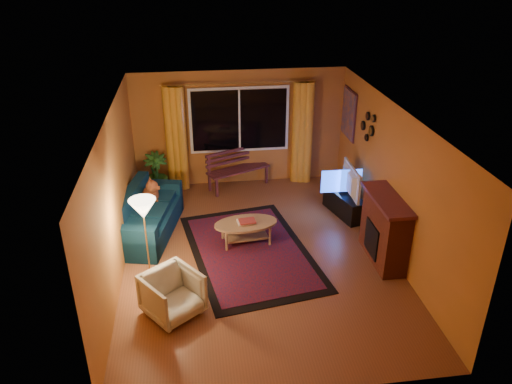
{
  "coord_description": "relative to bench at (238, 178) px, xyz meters",
  "views": [
    {
      "loc": [
        -1.0,
        -7.14,
        4.77
      ],
      "look_at": [
        0.0,
        0.3,
        1.05
      ],
      "focal_mm": 35.0,
      "sensor_mm": 36.0,
      "label": 1
    }
  ],
  "objects": [
    {
      "name": "rug",
      "position": [
        -0.07,
        -2.61,
        -0.2
      ],
      "size": [
        2.41,
        3.32,
        0.02
      ],
      "primitive_type": "cube",
      "rotation": [
        0.0,
        0.0,
        0.17
      ],
      "color": "maroon",
      "rests_on": "ground"
    },
    {
      "name": "armchair",
      "position": [
        -1.35,
        -4.07,
        0.16
      ],
      "size": [
        0.97,
        0.97,
        0.74
      ],
      "primitive_type": "imported",
      "rotation": [
        0.0,
        0.0,
        0.64
      ],
      "color": "beige",
      "rests_on": "ground"
    },
    {
      "name": "ceiling",
      "position": [
        0.07,
        -2.71,
        2.3
      ],
      "size": [
        4.5,
        6.0,
        0.02
      ],
      "primitive_type": "cube",
      "color": "white",
      "rests_on": "ground"
    },
    {
      "name": "curtain_left",
      "position": [
        -1.28,
        0.17,
        0.91
      ],
      "size": [
        0.36,
        0.36,
        2.24
      ],
      "primitive_type": "cylinder",
      "color": "#F5A32B",
      "rests_on": "ground"
    },
    {
      "name": "wall_left",
      "position": [
        -2.19,
        -2.71,
        1.04
      ],
      "size": [
        0.02,
        6.0,
        2.5
      ],
      "primitive_type": "cube",
      "color": "#BE712F",
      "rests_on": "ground"
    },
    {
      "name": "window",
      "position": [
        0.07,
        0.23,
        1.24
      ],
      "size": [
        2.0,
        0.02,
        1.3
      ],
      "primitive_type": "cube",
      "color": "black",
      "rests_on": "wall_back"
    },
    {
      "name": "coffee_table",
      "position": [
        -0.1,
        -2.3,
        -0.0
      ],
      "size": [
        1.22,
        1.22,
        0.41
      ],
      "primitive_type": "cylinder",
      "rotation": [
        0.0,
        0.0,
        0.1
      ],
      "color": "#A7805B",
      "rests_on": "ground"
    },
    {
      "name": "painting",
      "position": [
        2.29,
        -0.26,
        1.44
      ],
      "size": [
        0.04,
        0.76,
        0.96
      ],
      "primitive_type": "cube",
      "color": "#C65D12",
      "rests_on": "wall_right"
    },
    {
      "name": "potted_plant",
      "position": [
        -1.75,
        -0.08,
        0.24
      ],
      "size": [
        0.62,
        0.62,
        0.9
      ],
      "primitive_type": "imported",
      "rotation": [
        0.0,
        0.0,
        0.26
      ],
      "color": "#235B1E",
      "rests_on": "ground"
    },
    {
      "name": "floor",
      "position": [
        0.07,
        -2.71,
        -0.22
      ],
      "size": [
        4.5,
        6.0,
        0.02
      ],
      "primitive_type": "cube",
      "color": "brown",
      "rests_on": "ground"
    },
    {
      "name": "tv_console",
      "position": [
        1.94,
        -1.51,
        0.01
      ],
      "size": [
        0.62,
        1.11,
        0.44
      ],
      "primitive_type": "cube",
      "rotation": [
        0.0,
        0.0,
        0.27
      ],
      "color": "black",
      "rests_on": "ground"
    },
    {
      "name": "floor_lamp",
      "position": [
        -1.72,
        -3.29,
        0.53
      ],
      "size": [
        0.3,
        0.3,
        1.47
      ],
      "primitive_type": "cylinder",
      "rotation": [
        0.0,
        0.0,
        0.23
      ],
      "color": "#BF8C3F",
      "rests_on": "ground"
    },
    {
      "name": "bench",
      "position": [
        0.0,
        0.0,
        0.0
      ],
      "size": [
        1.43,
        0.95,
        0.42
      ],
      "primitive_type": "cube",
      "rotation": [
        0.0,
        0.0,
        0.43
      ],
      "color": "#4C1E25",
      "rests_on": "ground"
    },
    {
      "name": "dog",
      "position": [
        -1.78,
        -1.3,
        0.42
      ],
      "size": [
        0.43,
        0.5,
        0.45
      ],
      "primitive_type": null,
      "rotation": [
        0.0,
        0.0,
        -0.37
      ],
      "color": "#A04E2C",
      "rests_on": "sofa"
    },
    {
      "name": "sofa",
      "position": [
        -1.83,
        -1.75,
        0.19
      ],
      "size": [
        1.27,
        2.12,
        0.8
      ],
      "primitive_type": "cube",
      "rotation": [
        0.0,
        0.0,
        -0.22
      ],
      "color": "#0A2942",
      "rests_on": "ground"
    },
    {
      "name": "television",
      "position": [
        1.94,
        -1.51,
        0.52
      ],
      "size": [
        0.14,
        0.99,
        0.57
      ],
      "primitive_type": "imported",
      "rotation": [
        0.0,
        0.0,
        1.56
      ],
      "color": "black",
      "rests_on": "tv_console"
    },
    {
      "name": "curtain_rod",
      "position": [
        0.07,
        0.19,
        2.04
      ],
      "size": [
        3.2,
        0.03,
        0.03
      ],
      "primitive_type": "cylinder",
      "rotation": [
        0.0,
        1.57,
        0.0
      ],
      "color": "#BF8C3F",
      "rests_on": "wall_back"
    },
    {
      "name": "wall_back",
      "position": [
        0.07,
        0.3,
        1.04
      ],
      "size": [
        4.5,
        0.02,
        2.5
      ],
      "primitive_type": "cube",
      "color": "#BE712F",
      "rests_on": "ground"
    },
    {
      "name": "wall_right",
      "position": [
        2.33,
        -2.71,
        1.04
      ],
      "size": [
        0.02,
        6.0,
        2.5
      ],
      "primitive_type": "cube",
      "color": "#BE712F",
      "rests_on": "ground"
    },
    {
      "name": "curtain_right",
      "position": [
        1.42,
        0.17,
        0.91
      ],
      "size": [
        0.36,
        0.36,
        2.24
      ],
      "primitive_type": "cylinder",
      "color": "#F5A32B",
      "rests_on": "ground"
    },
    {
      "name": "mirror_cluster",
      "position": [
        2.28,
        -1.41,
        1.59
      ],
      "size": [
        0.06,
        0.6,
        0.56
      ],
      "primitive_type": null,
      "color": "black",
      "rests_on": "wall_right"
    },
    {
      "name": "fireplace",
      "position": [
        2.12,
        -3.11,
        0.34
      ],
      "size": [
        0.4,
        1.2,
        1.1
      ],
      "primitive_type": "cube",
      "color": "maroon",
      "rests_on": "ground"
    }
  ]
}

